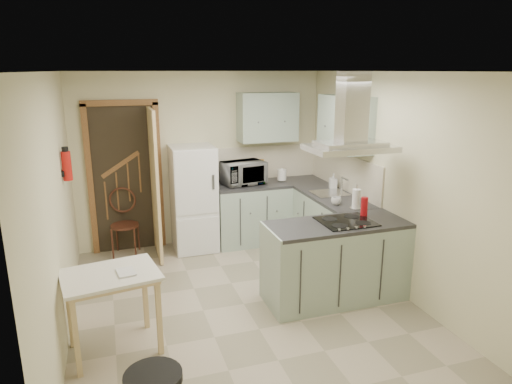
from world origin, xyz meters
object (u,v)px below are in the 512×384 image
object	(u,v)px
drop_leaf_table	(113,312)
peninsula	(336,261)
microwave	(243,173)
extractor_hood	(350,148)
fridge	(194,199)
bentwood_chair	(125,226)

from	to	relation	value
drop_leaf_table	peninsula	bearing A→B (deg)	-3.03
microwave	extractor_hood	bearing A→B (deg)	-84.46
fridge	microwave	size ratio (longest dim) A/B	2.51
fridge	drop_leaf_table	bearing A→B (deg)	-117.47
fridge	extractor_hood	xyz separation A→B (m)	(1.32, -1.98, 0.97)
peninsula	bentwood_chair	size ratio (longest dim) A/B	1.82
microwave	fridge	bearing A→B (deg)	171.54
extractor_hood	microwave	size ratio (longest dim) A/B	1.51
peninsula	extractor_hood	bearing A→B (deg)	0.00
drop_leaf_table	bentwood_chair	bearing A→B (deg)	75.50
peninsula	drop_leaf_table	xyz separation A→B (m)	(-2.39, -0.27, -0.06)
peninsula	bentwood_chair	xyz separation A→B (m)	(-2.19, 2.05, -0.02)
fridge	microwave	xyz separation A→B (m)	(0.75, 0.03, 0.32)
bentwood_chair	peninsula	bearing A→B (deg)	-30.49
extractor_hood	microwave	bearing A→B (deg)	106.05
peninsula	extractor_hood	size ratio (longest dim) A/B	1.72
fridge	extractor_hood	bearing A→B (deg)	-56.21
fridge	peninsula	size ratio (longest dim) A/B	0.97
bentwood_chair	microwave	size ratio (longest dim) A/B	1.43
peninsula	drop_leaf_table	size ratio (longest dim) A/B	1.89
bentwood_chair	extractor_hood	bearing A→B (deg)	-29.22
drop_leaf_table	microwave	xyz separation A→B (m)	(1.92, 2.28, 0.68)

